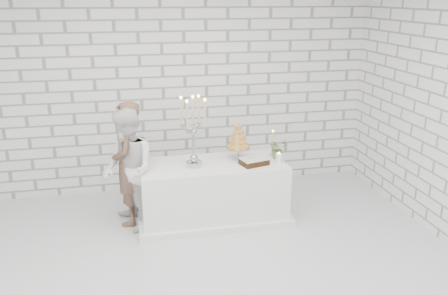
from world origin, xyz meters
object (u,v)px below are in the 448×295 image
cake_table (213,191)px  bride (128,170)px  candelabra (193,131)px  croquembouche (238,141)px  groom (128,164)px

cake_table → bride: (-1.04, -0.02, 0.38)m
bride → candelabra: (0.79, -0.02, 0.44)m
cake_table → candelabra: candelabra is taller
cake_table → croquembouche: (0.35, 0.10, 0.61)m
bride → cake_table: bearing=73.9°
bride → candelabra: bearing=71.4°
groom → bride: (0.00, -0.15, -0.02)m
cake_table → bride: size_ratio=1.20×
candelabra → croquembouche: candelabra is taller
cake_table → candelabra: bearing=-170.9°
cake_table → croquembouche: bearing=16.5°
cake_table → groom: 1.12m
cake_table → candelabra: 0.85m
groom → candelabra: (0.80, -0.17, 0.41)m
cake_table → bride: bearing=-179.0°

